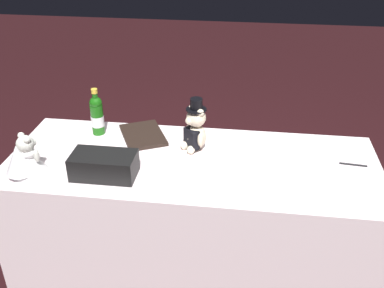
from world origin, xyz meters
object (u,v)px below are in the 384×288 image
(champagne_bottle, at_px, (97,115))
(signing_pen, at_px, (354,165))
(teddy_bear_groom, at_px, (195,128))
(gift_case_black, at_px, (104,165))
(guestbook, at_px, (143,135))
(teddy_bear_bride, at_px, (25,159))

(champagne_bottle, bearing_deg, signing_pen, 173.05)
(teddy_bear_groom, height_order, gift_case_black, teddy_bear_groom)
(teddy_bear_groom, bearing_deg, champagne_bottle, -10.55)
(signing_pen, xyz_separation_m, guestbook, (1.14, -0.16, 0.01))
(gift_case_black, bearing_deg, champagne_bottle, -68.44)
(teddy_bear_groom, relative_size, guestbook, 0.96)
(teddy_bear_groom, xyz_separation_m, teddy_bear_bride, (0.79, 0.36, -0.04))
(guestbook, bearing_deg, signing_pen, 145.99)
(teddy_bear_bride, xyz_separation_m, champagne_bottle, (-0.21, -0.46, 0.03))
(signing_pen, relative_size, gift_case_black, 0.46)
(gift_case_black, height_order, guestbook, gift_case_black)
(teddy_bear_bride, height_order, guestbook, teddy_bear_bride)
(champagne_bottle, bearing_deg, teddy_bear_bride, 65.39)
(teddy_bear_bride, xyz_separation_m, guestbook, (-0.48, -0.46, -0.08))
(guestbook, bearing_deg, teddy_bear_groom, 136.59)
(champagne_bottle, relative_size, guestbook, 0.90)
(teddy_bear_bride, xyz_separation_m, gift_case_black, (-0.38, -0.04, -0.03))
(gift_case_black, distance_m, guestbook, 0.43)
(teddy_bear_groom, distance_m, champagne_bottle, 0.59)
(teddy_bear_bride, distance_m, champagne_bottle, 0.51)
(teddy_bear_bride, height_order, gift_case_black, teddy_bear_bride)
(champagne_bottle, distance_m, signing_pen, 1.42)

